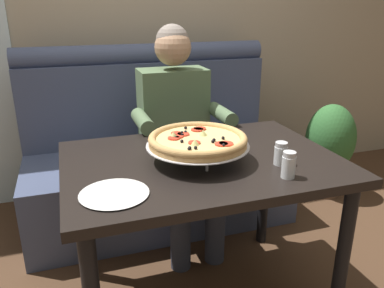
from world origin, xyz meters
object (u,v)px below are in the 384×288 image
pizza (198,141)px  shaker_pepper_flakes (281,155)px  shaker_parmesan (288,167)px  booth_bench (157,159)px  dining_table (202,179)px  plate_near_left (114,192)px  potted_plant (330,145)px  diner_main (178,125)px

pizza → shaker_pepper_flakes: bearing=-24.7°
shaker_parmesan → booth_bench: bearing=102.0°
dining_table → pizza: pizza is taller
shaker_pepper_flakes → pizza: bearing=155.3°
pizza → plate_near_left: 0.44m
booth_bench → shaker_pepper_flakes: 1.16m
potted_plant → booth_bench: bearing=175.0°
pizza → plate_near_left: size_ratio=1.77×
pizza → booth_bench: bearing=88.3°
dining_table → pizza: bearing=-144.5°
pizza → shaker_parmesan: size_ratio=4.16×
diner_main → shaker_parmesan: 0.93m
shaker_pepper_flakes → plate_near_left: (-0.70, -0.06, -0.03)m
dining_table → shaker_parmesan: shaker_parmesan is taller
diner_main → shaker_parmesan: (0.17, -0.91, 0.08)m
dining_table → diner_main: (0.07, 0.62, 0.06)m
booth_bench → potted_plant: bearing=-5.0°
diner_main → pizza: bearing=-99.0°
dining_table → shaker_pepper_flakes: bearing=-29.5°
shaker_parmesan → plate_near_left: size_ratio=0.43×
dining_table → diner_main: 0.63m
booth_bench → plate_near_left: (-0.41, -1.11, 0.36)m
dining_table → potted_plant: bearing=31.0°
pizza → shaker_pepper_flakes: pizza is taller
shaker_parmesan → plate_near_left: bearing=174.5°
diner_main → plate_near_left: size_ratio=5.17×
dining_table → diner_main: size_ratio=0.93×
shaker_parmesan → diner_main: bearing=100.9°
dining_table → shaker_pepper_flakes: shaker_pepper_flakes is taller
shaker_pepper_flakes → diner_main: bearing=105.3°
shaker_pepper_flakes → potted_plant: 1.43m
plate_near_left → shaker_parmesan: bearing=-5.5°
pizza → shaker_parmesan: 0.39m
booth_bench → dining_table: (0.00, -0.89, 0.25)m
booth_bench → shaker_pepper_flakes: size_ratio=17.25×
booth_bench → dining_table: bearing=-90.0°
booth_bench → diner_main: (0.07, -0.27, 0.31)m
booth_bench → dining_table: 0.92m
shaker_pepper_flakes → plate_near_left: size_ratio=0.39×
shaker_parmesan → potted_plant: shaker_parmesan is taller
shaker_pepper_flakes → potted_plant: size_ratio=0.14×
dining_table → potted_plant: 1.53m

